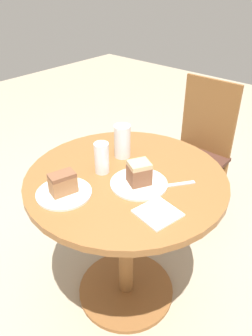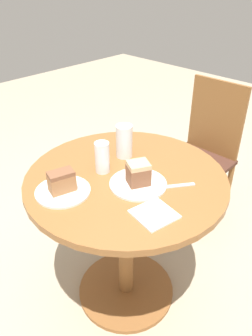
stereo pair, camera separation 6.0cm
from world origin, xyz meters
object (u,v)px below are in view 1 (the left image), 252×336
(chair, at_px, (196,151))
(plate_far, at_px, (64,193))
(cake_slice_far, at_px, (63,183))
(glass_water, at_px, (102,159))
(glass_lemonade, at_px, (122,143))
(plate_near, at_px, (139,183))
(cake_slice_near, at_px, (139,173))

(chair, distance_m, plate_far, 1.16)
(plate_far, bearing_deg, chair, 91.71)
(plate_far, relative_size, cake_slice_far, 1.94)
(glass_water, bearing_deg, glass_lemonade, 99.39)
(glass_water, bearing_deg, chair, 91.93)
(cake_slice_far, relative_size, glass_water, 0.82)
(plate_far, xyz_separation_m, glass_lemonade, (-0.03, 0.38, 0.06))
(plate_near, xyz_separation_m, cake_slice_far, (-0.18, -0.25, 0.05))
(plate_far, height_order, glass_water, glass_water)
(plate_near, xyz_separation_m, plate_far, (-0.18, -0.25, 0.00))
(plate_far, bearing_deg, cake_slice_near, 54.09)
(glass_lemonade, bearing_deg, cake_slice_far, -85.51)
(cake_slice_far, bearing_deg, glass_water, 90.81)
(cake_slice_far, bearing_deg, chair, 91.71)
(chair, height_order, glass_lemonade, chair)
(chair, bearing_deg, plate_near, -76.93)
(plate_far, distance_m, cake_slice_near, 0.32)
(plate_near, distance_m, plate_far, 0.31)
(cake_slice_near, height_order, glass_water, glass_water)
(cake_slice_far, xyz_separation_m, glass_lemonade, (-0.03, 0.38, 0.02))
(plate_near, relative_size, plate_far, 1.07)
(cake_slice_far, distance_m, glass_lemonade, 0.39)
(cake_slice_near, distance_m, glass_lemonade, 0.25)
(chair, relative_size, plate_near, 3.95)
(chair, distance_m, plate_near, 0.94)
(glass_lemonade, bearing_deg, chair, 90.26)
(chair, xyz_separation_m, glass_lemonade, (0.00, -0.74, 0.35))
(plate_far, height_order, cake_slice_near, cake_slice_near)
(plate_far, height_order, cake_slice_far, cake_slice_far)
(glass_lemonade, bearing_deg, plate_near, -31.93)
(cake_slice_near, bearing_deg, plate_far, -125.91)
(plate_far, xyz_separation_m, glass_water, (-0.00, 0.22, 0.06))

